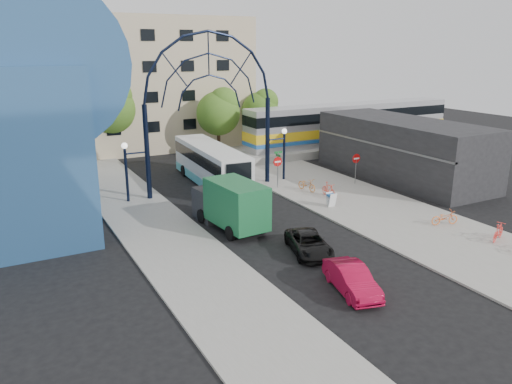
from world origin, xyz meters
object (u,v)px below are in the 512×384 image
sandwich_board (331,198)px  tree_north_a (220,111)px  tree_north_b (111,106)px  green_truck (230,204)px  tree_north_c (261,109)px  bike_far_a (445,218)px  city_bus (211,164)px  black_suv (309,243)px  train_car (351,123)px  red_sedan (352,279)px  street_name_sign (278,161)px  stop_sign (278,165)px  bike_near_a (307,184)px  bike_near_b (329,190)px  bike_far_b (498,232)px  do_not_enter_sign (356,161)px  gateway_arch (209,80)px

sandwich_board → tree_north_a: tree_north_a is taller
tree_north_b → green_truck: tree_north_b is taller
tree_north_c → bike_far_a: (-2.45, -28.34, -3.69)m
tree_north_a → tree_north_b: 10.79m
city_bus → black_suv: bearing=-90.1°
sandwich_board → train_car: bearing=48.1°
red_sedan → street_name_sign: bearing=83.3°
green_truck → train_car: bearing=31.4°
street_name_sign → tree_north_c: 16.95m
train_car → tree_north_a: tree_north_a is taller
tree_north_a → black_suv: (-6.37, -25.82, -4.04)m
stop_sign → street_name_sign: (0.40, 0.60, 0.14)m
stop_sign → tree_north_a: tree_north_a is taller
stop_sign → green_truck: (-7.13, -6.20, -0.44)m
sandwich_board → tree_north_b: size_ratio=0.12×
tree_north_a → tree_north_c: size_ratio=1.08×
bike_near_a → bike_far_a: bike_near_a is taller
bike_near_b → bike_far_b: (3.43, -11.75, -0.02)m
street_name_sign → tree_north_b: tree_north_b is taller
do_not_enter_sign → red_sedan: bearing=-129.6°
city_bus → bike_near_b: size_ratio=6.61×
bike_far_a → bike_far_b: bike_far_b is taller
do_not_enter_sign → street_name_sign: street_name_sign is taller
red_sedan → bike_near_a: bearing=76.6°
do_not_enter_sign → bike_near_a: 4.85m
city_bus → bike_far_b: 21.76m
tree_north_c → bike_far_a: size_ratio=3.66×
red_sedan → bike_far_b: bearing=17.5°
bike_far_b → sandwich_board: bearing=5.4°
bike_near_b → bike_far_a: bearing=-66.7°
gateway_arch → bike_near_a: (6.35, -3.87, -7.94)m
stop_sign → sandwich_board: 6.20m
do_not_enter_sign → tree_north_c: tree_north_c is taller
tree_north_c → black_suv: (-12.37, -27.82, -3.71)m
tree_north_b → city_bus: bearing=-72.1°
street_name_sign → bike_near_a: street_name_sign is taller
train_car → bike_far_a: size_ratio=14.14×
sandwich_board → bike_far_a: bearing=-57.5°
city_bus → sandwich_board: bearing=-60.1°
city_bus → bike_far_a: 18.52m
black_suv → bike_far_a: bearing=13.8°
tree_north_a → green_truck: size_ratio=1.11×
gateway_arch → bike_far_b: (10.30, -17.75, -7.92)m
green_truck → bike_far_b: (12.63, -9.55, -0.91)m
sandwich_board → bike_near_b: bike_near_b is taller
train_car → bike_far_b: train_car is taller
gateway_arch → do_not_enter_sign: bearing=-20.0°
gateway_arch → green_truck: gateway_arch is taller
sandwich_board → tree_north_b: (-9.48, 23.95, 4.52)m
stop_sign → tree_north_c: 17.68m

